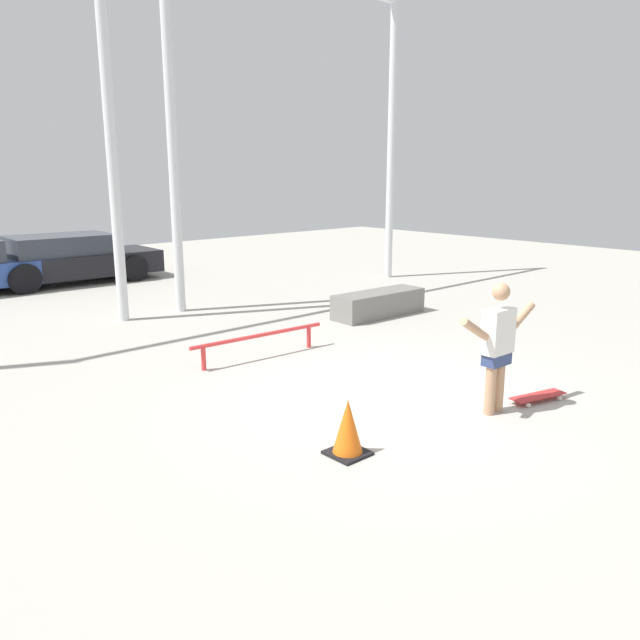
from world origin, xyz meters
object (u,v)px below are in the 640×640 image
object	(u,v)px
grind_box	(379,304)
traffic_cone	(348,428)
parked_car_black	(67,259)
grind_rail	(259,339)
skateboard	(538,396)
skateboarder	(498,343)

from	to	relation	value
grind_box	traffic_cone	size ratio (longest dim) A/B	3.40
parked_car_black	traffic_cone	distance (m)	12.11
grind_rail	grind_box	bearing A→B (deg)	12.07
grind_box	skateboard	bearing A→B (deg)	-113.90
skateboard	grind_box	distance (m)	5.01
traffic_cone	grind_box	bearing A→B (deg)	39.86
skateboarder	traffic_cone	distance (m)	2.19
grind_box	grind_rail	world-z (taller)	grind_box
skateboarder	parked_car_black	bearing A→B (deg)	93.53
parked_car_black	grind_box	bearing A→B (deg)	-66.60
skateboarder	grind_box	bearing A→B (deg)	59.63
skateboarder	traffic_cone	size ratio (longest dim) A/B	2.65
skateboarder	grind_rail	bearing A→B (deg)	103.08
grind_box	traffic_cone	bearing A→B (deg)	-140.14
skateboard	grind_rail	xyz separation A→B (m)	(-1.47, 3.82, 0.24)
grind_box	grind_rail	bearing A→B (deg)	-167.93
parked_car_black	traffic_cone	xyz separation A→B (m)	(-1.71, -11.99, -0.32)
grind_box	parked_car_black	xyz separation A→B (m)	(-3.15, 7.93, 0.37)
grind_box	parked_car_black	bearing A→B (deg)	111.65
grind_box	traffic_cone	xyz separation A→B (m)	(-4.86, -4.05, 0.04)
skateboarder	grind_box	xyz separation A→B (m)	(2.77, 4.41, -0.62)
skateboarder	traffic_cone	bearing A→B (deg)	172.18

